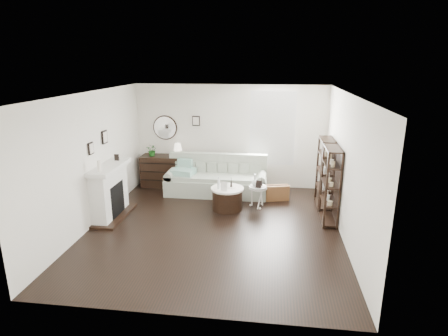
# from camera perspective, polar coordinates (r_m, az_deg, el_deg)

# --- Properties ---
(room) EXTENTS (5.50, 5.50, 5.50)m
(room) POSITION_cam_1_polar(r_m,az_deg,el_deg) (9.75, 5.20, 6.06)
(room) COLOR black
(room) RESTS_ON ground
(fireplace) EXTENTS (0.50, 1.40, 1.84)m
(fireplace) POSITION_cam_1_polar(r_m,az_deg,el_deg) (8.42, -16.97, -3.66)
(fireplace) COLOR white
(fireplace) RESTS_ON ground
(shelf_unit_far) EXTENTS (0.30, 0.80, 1.60)m
(shelf_unit_far) POSITION_cam_1_polar(r_m,az_deg,el_deg) (8.89, 15.10, -0.70)
(shelf_unit_far) COLOR black
(shelf_unit_far) RESTS_ON ground
(shelf_unit_near) EXTENTS (0.30, 0.80, 1.60)m
(shelf_unit_near) POSITION_cam_1_polar(r_m,az_deg,el_deg) (8.04, 15.89, -2.54)
(shelf_unit_near) COLOR black
(shelf_unit_near) RESTS_ON ground
(sofa) EXTENTS (2.53, 0.88, 0.98)m
(sofa) POSITION_cam_1_polar(r_m,az_deg,el_deg) (9.55, -1.14, -1.96)
(sofa) COLOR #9FA795
(sofa) RESTS_ON ground
(quilt) EXTENTS (0.62, 0.54, 0.14)m
(quilt) POSITION_cam_1_polar(r_m,az_deg,el_deg) (9.51, -6.21, -0.55)
(quilt) COLOR #217C56
(quilt) RESTS_ON sofa
(suitcase) EXTENTS (0.60, 0.32, 0.38)m
(suitcase) POSITION_cam_1_polar(r_m,az_deg,el_deg) (9.19, 8.09, -3.76)
(suitcase) COLOR brown
(suitcase) RESTS_ON ground
(dresser) EXTENTS (1.25, 0.54, 0.84)m
(dresser) POSITION_cam_1_polar(r_m,az_deg,el_deg) (10.19, -8.93, -0.44)
(dresser) COLOR black
(dresser) RESTS_ON ground
(table_lamp) EXTENTS (0.26, 0.26, 0.35)m
(table_lamp) POSITION_cam_1_polar(r_m,az_deg,el_deg) (9.94, -7.05, 2.76)
(table_lamp) COLOR white
(table_lamp) RESTS_ON dresser
(potted_plant) EXTENTS (0.34, 0.32, 0.32)m
(potted_plant) POSITION_cam_1_polar(r_m,az_deg,el_deg) (10.09, -10.87, 2.69)
(potted_plant) COLOR #1B5719
(potted_plant) RESTS_ON dresser
(drum_table) EXTENTS (0.74, 0.74, 0.52)m
(drum_table) POSITION_cam_1_polar(r_m,az_deg,el_deg) (8.54, 0.50, -4.65)
(drum_table) COLOR black
(drum_table) RESTS_ON ground
(pedestal_table) EXTENTS (0.42, 0.42, 0.51)m
(pedestal_table) POSITION_cam_1_polar(r_m,az_deg,el_deg) (8.63, 5.18, -3.05)
(pedestal_table) COLOR silver
(pedestal_table) RESTS_ON ground
(eiffel_drum) EXTENTS (0.15, 0.15, 0.21)m
(eiffel_drum) POSITION_cam_1_polar(r_m,az_deg,el_deg) (8.46, 1.11, -2.26)
(eiffel_drum) COLOR black
(eiffel_drum) RESTS_ON drum_table
(bottle_drum) EXTENTS (0.06, 0.06, 0.28)m
(bottle_drum) POSITION_cam_1_polar(r_m,az_deg,el_deg) (8.35, -0.83, -2.27)
(bottle_drum) COLOR silver
(bottle_drum) RESTS_ON drum_table
(card_frame_drum) EXTENTS (0.15, 0.07, 0.20)m
(card_frame_drum) POSITION_cam_1_polar(r_m,az_deg,el_deg) (8.25, -0.00, -2.79)
(card_frame_drum) COLOR white
(card_frame_drum) RESTS_ON drum_table
(eiffel_ped) EXTENTS (0.13, 0.13, 0.19)m
(eiffel_ped) POSITION_cam_1_polar(r_m,az_deg,el_deg) (8.61, 5.76, -2.14)
(eiffel_ped) COLOR black
(eiffel_ped) RESTS_ON pedestal_table
(flask_ped) EXTENTS (0.15, 0.15, 0.28)m
(flask_ped) POSITION_cam_1_polar(r_m,az_deg,el_deg) (8.59, 4.73, -1.84)
(flask_ped) COLOR silver
(flask_ped) RESTS_ON pedestal_table
(card_frame_ped) EXTENTS (0.14, 0.08, 0.17)m
(card_frame_ped) POSITION_cam_1_polar(r_m,az_deg,el_deg) (8.48, 5.29, -2.48)
(card_frame_ped) COLOR black
(card_frame_ped) RESTS_ON pedestal_table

